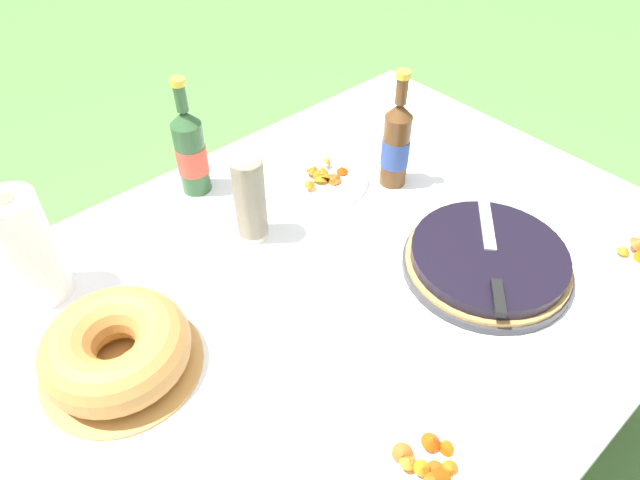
{
  "coord_description": "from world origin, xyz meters",
  "views": [
    {
      "loc": [
        -0.56,
        -0.61,
        1.63
      ],
      "look_at": [
        0.05,
        0.07,
        0.77
      ],
      "focal_mm": 32.0,
      "sensor_mm": 36.0,
      "label": 1
    }
  ],
  "objects_px": {
    "berry_tart": "(488,261)",
    "cup_stack": "(250,197)",
    "cider_bottle_green": "(191,151)",
    "paper_towel_roll": "(28,249)",
    "bundt_cake": "(116,350)",
    "snack_plate_near": "(325,178)",
    "cider_bottle_amber": "(396,144)",
    "serving_knife": "(492,259)",
    "snack_plate_right": "(412,469)"
  },
  "relations": [
    {
      "from": "cup_stack",
      "to": "paper_towel_roll",
      "type": "relative_size",
      "value": 0.9
    },
    {
      "from": "bundt_cake",
      "to": "snack_plate_near",
      "type": "xyz_separation_m",
      "value": [
        0.67,
        0.17,
        -0.04
      ]
    },
    {
      "from": "snack_plate_right",
      "to": "bundt_cake",
      "type": "bearing_deg",
      "value": 116.8
    },
    {
      "from": "berry_tart",
      "to": "cup_stack",
      "type": "bearing_deg",
      "value": 125.71
    },
    {
      "from": "cider_bottle_green",
      "to": "serving_knife",
      "type": "bearing_deg",
      "value": -67.1
    },
    {
      "from": "serving_knife",
      "to": "paper_towel_roll",
      "type": "height_order",
      "value": "paper_towel_roll"
    },
    {
      "from": "paper_towel_roll",
      "to": "serving_knife",
      "type": "bearing_deg",
      "value": -39.82
    },
    {
      "from": "snack_plate_right",
      "to": "snack_plate_near",
      "type": "bearing_deg",
      "value": 58.03
    },
    {
      "from": "bundt_cake",
      "to": "snack_plate_near",
      "type": "height_order",
      "value": "bundt_cake"
    },
    {
      "from": "cider_bottle_green",
      "to": "paper_towel_roll",
      "type": "relative_size",
      "value": 1.21
    },
    {
      "from": "cider_bottle_green",
      "to": "snack_plate_near",
      "type": "bearing_deg",
      "value": -37.33
    },
    {
      "from": "serving_knife",
      "to": "cider_bottle_amber",
      "type": "distance_m",
      "value": 0.39
    },
    {
      "from": "berry_tart",
      "to": "cider_bottle_amber",
      "type": "bearing_deg",
      "value": 77.16
    },
    {
      "from": "cider_bottle_amber",
      "to": "serving_knife",
      "type": "bearing_deg",
      "value": -105.35
    },
    {
      "from": "bundt_cake",
      "to": "cup_stack",
      "type": "xyz_separation_m",
      "value": [
        0.41,
        0.13,
        0.06
      ]
    },
    {
      "from": "cider_bottle_green",
      "to": "berry_tart",
      "type": "bearing_deg",
      "value": -64.97
    },
    {
      "from": "snack_plate_right",
      "to": "berry_tart",
      "type": "bearing_deg",
      "value": 22.68
    },
    {
      "from": "bundt_cake",
      "to": "cider_bottle_green",
      "type": "relative_size",
      "value": 0.98
    },
    {
      "from": "paper_towel_roll",
      "to": "cup_stack",
      "type": "bearing_deg",
      "value": -19.12
    },
    {
      "from": "berry_tart",
      "to": "serving_knife",
      "type": "bearing_deg",
      "value": -138.58
    },
    {
      "from": "bundt_cake",
      "to": "paper_towel_roll",
      "type": "xyz_separation_m",
      "value": [
        -0.03,
        0.28,
        0.07
      ]
    },
    {
      "from": "berry_tart",
      "to": "cup_stack",
      "type": "distance_m",
      "value": 0.54
    },
    {
      "from": "bundt_cake",
      "to": "snack_plate_right",
      "type": "distance_m",
      "value": 0.56
    },
    {
      "from": "snack_plate_right",
      "to": "cider_bottle_amber",
      "type": "bearing_deg",
      "value": 45.15
    },
    {
      "from": "cider_bottle_green",
      "to": "cider_bottle_amber",
      "type": "relative_size",
      "value": 0.99
    },
    {
      "from": "cup_stack",
      "to": "serving_knife",
      "type": "bearing_deg",
      "value": -57.37
    },
    {
      "from": "snack_plate_right",
      "to": "cider_bottle_green",
      "type": "bearing_deg",
      "value": 80.04
    },
    {
      "from": "cider_bottle_green",
      "to": "snack_plate_near",
      "type": "relative_size",
      "value": 1.37
    },
    {
      "from": "cider_bottle_green",
      "to": "cider_bottle_amber",
      "type": "distance_m",
      "value": 0.51
    },
    {
      "from": "bundt_cake",
      "to": "cider_bottle_amber",
      "type": "distance_m",
      "value": 0.81
    },
    {
      "from": "cup_stack",
      "to": "cider_bottle_amber",
      "type": "bearing_deg",
      "value": -11.34
    },
    {
      "from": "serving_knife",
      "to": "cider_bottle_green",
      "type": "bearing_deg",
      "value": 71.48
    },
    {
      "from": "serving_knife",
      "to": "cider_bottle_amber",
      "type": "bearing_deg",
      "value": 33.24
    },
    {
      "from": "snack_plate_right",
      "to": "paper_towel_roll",
      "type": "relative_size",
      "value": 0.92
    },
    {
      "from": "berry_tart",
      "to": "serving_knife",
      "type": "distance_m",
      "value": 0.05
    },
    {
      "from": "bundt_cake",
      "to": "snack_plate_near",
      "type": "bearing_deg",
      "value": 14.02
    },
    {
      "from": "berry_tart",
      "to": "serving_knife",
      "type": "height_order",
      "value": "serving_knife"
    },
    {
      "from": "serving_knife",
      "to": "bundt_cake",
      "type": "xyz_separation_m",
      "value": [
        -0.7,
        0.33,
        -0.01
      ]
    },
    {
      "from": "cup_stack",
      "to": "snack_plate_right",
      "type": "height_order",
      "value": "cup_stack"
    },
    {
      "from": "berry_tart",
      "to": "cider_bottle_green",
      "type": "height_order",
      "value": "cider_bottle_green"
    },
    {
      "from": "cider_bottle_amber",
      "to": "bundt_cake",
      "type": "bearing_deg",
      "value": -176.37
    },
    {
      "from": "cider_bottle_amber",
      "to": "paper_towel_roll",
      "type": "height_order",
      "value": "cider_bottle_amber"
    },
    {
      "from": "berry_tart",
      "to": "snack_plate_near",
      "type": "height_order",
      "value": "berry_tart"
    },
    {
      "from": "cider_bottle_green",
      "to": "paper_towel_roll",
      "type": "height_order",
      "value": "cider_bottle_green"
    },
    {
      "from": "berry_tart",
      "to": "cider_bottle_green",
      "type": "relative_size",
      "value": 1.2
    },
    {
      "from": "paper_towel_roll",
      "to": "cider_bottle_amber",
      "type": "bearing_deg",
      "value": -15.5
    },
    {
      "from": "serving_knife",
      "to": "cider_bottle_green",
      "type": "relative_size",
      "value": 0.96
    },
    {
      "from": "berry_tart",
      "to": "cup_stack",
      "type": "relative_size",
      "value": 1.63
    },
    {
      "from": "cup_stack",
      "to": "snack_plate_near",
      "type": "xyz_separation_m",
      "value": [
        0.26,
        0.04,
        -0.1
      ]
    },
    {
      "from": "cider_bottle_amber",
      "to": "snack_plate_near",
      "type": "bearing_deg",
      "value": 138.55
    }
  ]
}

